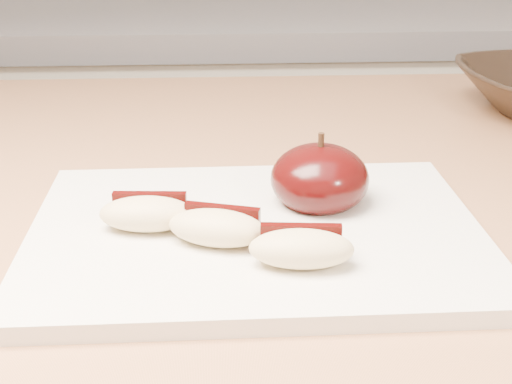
{
  "coord_description": "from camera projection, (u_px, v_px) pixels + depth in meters",
  "views": [
    {
      "loc": [
        0.05,
        -0.06,
        1.12
      ],
      "look_at": [
        0.08,
        0.37,
        0.94
      ],
      "focal_mm": 50.0,
      "sensor_mm": 36.0,
      "label": 1
    }
  ],
  "objects": [
    {
      "name": "cutting_board",
      "position": [
        256.0,
        234.0,
        0.48
      ],
      "size": [
        0.3,
        0.22,
        0.01
      ],
      "primitive_type": "cube",
      "rotation": [
        0.0,
        0.0,
        0.01
      ],
      "color": "silver",
      "rests_on": "island_counter"
    },
    {
      "name": "apple_wedge_a",
      "position": [
        147.0,
        213.0,
        0.47
      ],
      "size": [
        0.06,
        0.04,
        0.02
      ],
      "rotation": [
        0.0,
        0.0,
        -0.07
      ],
      "color": "#D8BF89",
      "rests_on": "cutting_board"
    },
    {
      "name": "apple_half",
      "position": [
        320.0,
        179.0,
        0.51
      ],
      "size": [
        0.08,
        0.08,
        0.06
      ],
      "rotation": [
        0.0,
        0.0,
        -0.18
      ],
      "color": "black",
      "rests_on": "cutting_board"
    },
    {
      "name": "apple_wedge_c",
      "position": [
        301.0,
        248.0,
        0.43
      ],
      "size": [
        0.07,
        0.04,
        0.02
      ],
      "rotation": [
        0.0,
        0.0,
        -0.09
      ],
      "color": "#D8BF89",
      "rests_on": "cutting_board"
    },
    {
      "name": "back_cabinet",
      "position": [
        194.0,
        242.0,
        1.41
      ],
      "size": [
        2.4,
        0.62,
        0.94
      ],
      "color": "silver",
      "rests_on": "ground"
    },
    {
      "name": "apple_wedge_b",
      "position": [
        217.0,
        227.0,
        0.45
      ],
      "size": [
        0.07,
        0.05,
        0.02
      ],
      "rotation": [
        0.0,
        0.0,
        -0.29
      ],
      "color": "#D8BF89",
      "rests_on": "cutting_board"
    }
  ]
}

